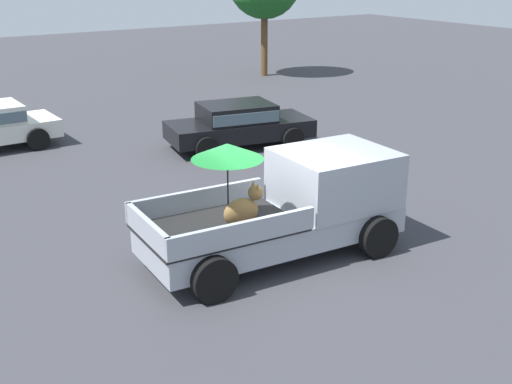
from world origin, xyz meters
TOP-DOWN VIEW (x-y plane):
  - ground_plane at (0.00, 0.00)m, footprint 80.00×80.00m
  - pickup_truck_main at (0.44, -0.03)m, footprint 5.16×2.52m
  - parked_sedan_far at (3.59, 6.86)m, footprint 4.56×2.59m

SIDE VIEW (x-z plane):
  - ground_plane at x=0.00m, z-range 0.00..0.00m
  - parked_sedan_far at x=3.59m, z-range 0.08..1.41m
  - pickup_truck_main at x=0.44m, z-range -0.21..2.17m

